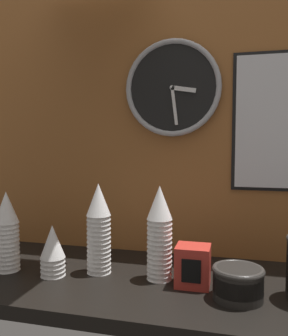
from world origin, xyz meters
TOP-DOWN VIEW (x-y plane):
  - ground_plane at (0.00, 0.00)m, footprint 1.60×0.56m
  - wall_tiled_back at (0.00, 0.27)m, footprint 1.60×0.03m
  - cup_stack_center_right at (0.08, -0.01)m, footprint 0.08×0.08m
  - cup_stack_left at (-0.42, -0.06)m, footprint 0.08×0.08m
  - cup_stack_center_left at (-0.25, -0.06)m, footprint 0.08×0.08m
  - cup_stack_center at (-0.12, 0.00)m, footprint 0.08×0.08m
  - bowl_stack_right at (0.32, -0.09)m, footprint 0.14×0.14m
  - wall_clock at (0.08, 0.23)m, footprint 0.35×0.03m
  - napkin_dispenser at (0.19, -0.03)m, footprint 0.10×0.09m

SIDE VIEW (x-z plane):
  - ground_plane at x=0.00m, z-range -0.04..0.00m
  - bowl_stack_right at x=0.32m, z-range 0.00..0.09m
  - napkin_dispenser at x=0.19m, z-range 0.00..0.12m
  - cup_stack_center_left at x=-0.25m, z-range 0.00..0.16m
  - cup_stack_left at x=-0.42m, z-range 0.00..0.26m
  - cup_stack_center_right at x=0.08m, z-range 0.00..0.29m
  - cup_stack_center at x=-0.12m, z-range 0.00..0.29m
  - wall_tiled_back at x=0.00m, z-range 0.00..1.05m
  - wall_clock at x=0.08m, z-range 0.44..0.79m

